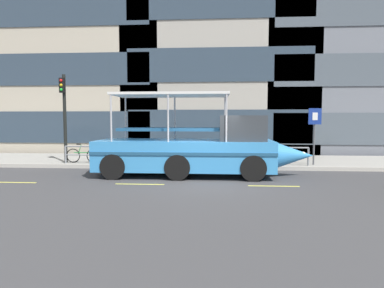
{
  "coord_description": "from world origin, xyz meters",
  "views": [
    {
      "loc": [
        0.35,
        -12.45,
        2.37
      ],
      "look_at": [
        -0.66,
        1.7,
        1.3
      ],
      "focal_mm": 31.31,
      "sensor_mm": 36.0,
      "label": 1
    }
  ],
  "objects": [
    {
      "name": "pedestrian_near_bow",
      "position": [
        2.75,
        4.38,
        1.18
      ],
      "size": [
        0.24,
        0.47,
        1.66
      ],
      "color": "black",
      "rests_on": "sidewalk"
    },
    {
      "name": "leaned_bicycle",
      "position": [
        -6.25,
        3.72,
        0.56
      ],
      "size": [
        1.74,
        0.46,
        0.96
      ],
      "color": "black",
      "rests_on": "sidewalk"
    },
    {
      "name": "traffic_light_pole",
      "position": [
        -7.17,
        3.72,
        2.82
      ],
      "size": [
        0.24,
        0.46,
        4.38
      ],
      "color": "black",
      "rests_on": "sidewalk"
    },
    {
      "name": "duck_tour_boat",
      "position": [
        -0.43,
        1.37,
        1.09
      ],
      "size": [
        9.04,
        2.49,
        3.41
      ],
      "color": "#388CD1",
      "rests_on": "ground_plane"
    },
    {
      "name": "sidewalk",
      "position": [
        0.0,
        5.6,
        0.09
      ],
      "size": [
        32.0,
        4.8,
        0.18
      ],
      "primitive_type": "cube",
      "color": "#99968E",
      "rests_on": "ground_plane"
    },
    {
      "name": "curb_edge",
      "position": [
        0.0,
        3.11,
        0.09
      ],
      "size": [
        32.0,
        0.18,
        0.18
      ],
      "primitive_type": "cube",
      "color": "#B2ADA3",
      "rests_on": "ground_plane"
    },
    {
      "name": "parking_sign",
      "position": [
        5.02,
        3.8,
        2.0
      ],
      "size": [
        0.6,
        0.12,
        2.69
      ],
      "color": "#4C4F54",
      "rests_on": "sidewalk"
    },
    {
      "name": "curb_guardrail",
      "position": [
        -1.18,
        3.45,
        0.77
      ],
      "size": [
        11.8,
        0.09,
        0.87
      ],
      "color": "gray",
      "rests_on": "sidewalk"
    },
    {
      "name": "ground_plane",
      "position": [
        0.0,
        0.0,
        0.0
      ],
      "size": [
        120.0,
        120.0,
        0.0
      ],
      "primitive_type": "plane",
      "color": "#3D3D3F"
    },
    {
      "name": "lane_centreline",
      "position": [
        -0.0,
        -0.62,
        0.0
      ],
      "size": [
        25.8,
        0.12,
        0.01
      ],
      "color": "#DBD64C",
      "rests_on": "ground_plane"
    }
  ]
}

